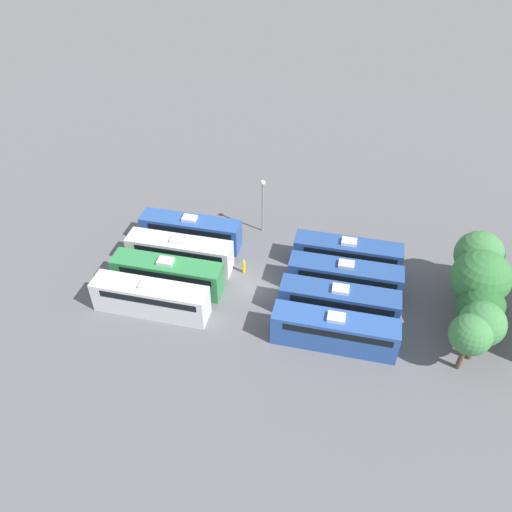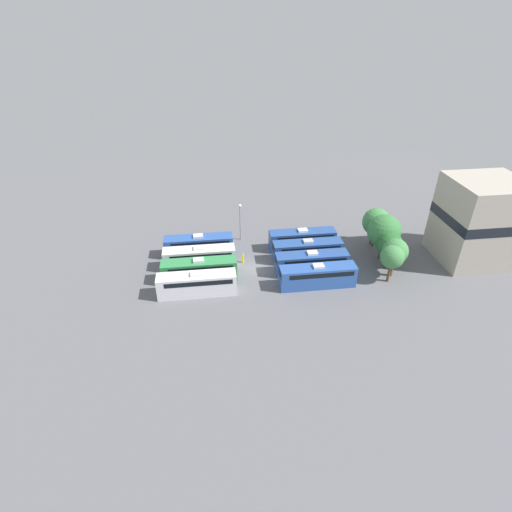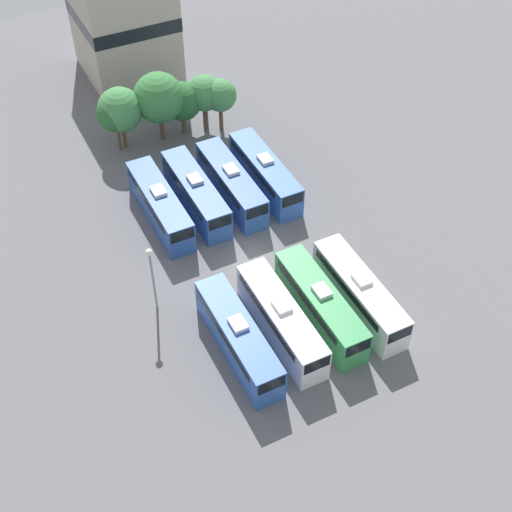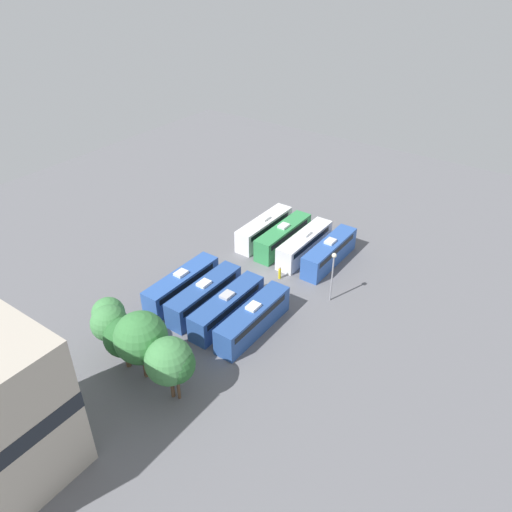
{
  "view_description": "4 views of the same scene",
  "coord_description": "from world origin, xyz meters",
  "views": [
    {
      "loc": [
        37.06,
        8.73,
        36.25
      ],
      "look_at": [
        -1.88,
        -0.24,
        2.82
      ],
      "focal_mm": 35.0,
      "sensor_mm": 36.0,
      "label": 1
    },
    {
      "loc": [
        53.45,
        -6.52,
        35.96
      ],
      "look_at": [
        0.68,
        0.16,
        2.88
      ],
      "focal_mm": 28.0,
      "sensor_mm": 36.0,
      "label": 2
    },
    {
      "loc": [
        -20.36,
        -41.01,
        47.03
      ],
      "look_at": [
        -0.46,
        -1.38,
        1.97
      ],
      "focal_mm": 50.0,
      "sensor_mm": 36.0,
      "label": 3
    },
    {
      "loc": [
        -31.58,
        45.12,
        38.65
      ],
      "look_at": [
        0.76,
        -0.31,
        3.18
      ],
      "focal_mm": 35.0,
      "sensor_mm": 36.0,
      "label": 4
    }
  ],
  "objects": [
    {
      "name": "bus_7",
      "position": [
        5.71,
        8.9,
        1.86
      ],
      "size": [
        2.62,
        11.51,
        3.74
      ],
      "color": "#2D56A8",
      "rests_on": "ground_plane"
    },
    {
      "name": "depot_building",
      "position": [
        0.97,
        36.29,
        6.94
      ],
      "size": [
        10.49,
        11.17,
        13.74
      ],
      "color": "#B2A899",
      "rests_on": "ground_plane"
    },
    {
      "name": "tree_5",
      "position": [
        5.95,
        20.02,
        4.39
      ],
      "size": [
        3.59,
        3.59,
        6.22
      ],
      "color": "brown",
      "rests_on": "ground_plane"
    },
    {
      "name": "ground_plane",
      "position": [
        0.0,
        0.0,
        0.0
      ],
      "size": [
        113.69,
        113.69,
        0.0
      ],
      "primitive_type": "plane",
      "color": "slate"
    },
    {
      "name": "worker_person",
      "position": [
        -2.18,
        -1.67,
        0.82
      ],
      "size": [
        0.36,
        0.36,
        1.77
      ],
      "color": "gold",
      "rests_on": "ground_plane"
    },
    {
      "name": "bus_5",
      "position": [
        -1.77,
        9.13,
        1.86
      ],
      "size": [
        2.62,
        11.51,
        3.74
      ],
      "color": "#284C93",
      "rests_on": "ground_plane"
    },
    {
      "name": "tree_2",
      "position": [
        -0.56,
        21.3,
        5.24
      ],
      "size": [
        5.43,
        5.43,
        7.97
      ],
      "color": "brown",
      "rests_on": "ground_plane"
    },
    {
      "name": "bus_2",
      "position": [
        1.85,
        -8.74,
        1.86
      ],
      "size": [
        2.62,
        11.51,
        3.74
      ],
      "color": "#338C4C",
      "rests_on": "ground_plane"
    },
    {
      "name": "bus_0",
      "position": [
        -5.76,
        -8.78,
        1.86
      ],
      "size": [
        2.62,
        11.51,
        3.74
      ],
      "color": "#2D56A8",
      "rests_on": "ground_plane"
    },
    {
      "name": "tree_0",
      "position": [
        -5.42,
        21.53,
        4.58
      ],
      "size": [
        3.84,
        3.84,
        6.51
      ],
      "color": "brown",
      "rests_on": "ground_plane"
    },
    {
      "name": "tree_4",
      "position": [
        4.53,
        21.08,
        4.45
      ],
      "size": [
        3.97,
        3.97,
        6.48
      ],
      "color": "brown",
      "rests_on": "ground_plane"
    },
    {
      "name": "bus_6",
      "position": [
        1.96,
        8.91,
        1.86
      ],
      "size": [
        2.62,
        11.51,
        3.74
      ],
      "color": "#284C93",
      "rests_on": "ground_plane"
    },
    {
      "name": "bus_1",
      "position": [
        -1.83,
        -8.69,
        1.86
      ],
      "size": [
        2.62,
        11.51,
        3.74
      ],
      "color": "silver",
      "rests_on": "ground_plane"
    },
    {
      "name": "bus_4",
      "position": [
        -5.52,
        9.09,
        1.86
      ],
      "size": [
        2.62,
        11.51,
        3.74
      ],
      "color": "#284C93",
      "rests_on": "ground_plane"
    },
    {
      "name": "tree_1",
      "position": [
        -4.76,
        21.71,
        4.76
      ],
      "size": [
        4.75,
        4.75,
        7.15
      ],
      "color": "brown",
      "rests_on": "ground_plane"
    },
    {
      "name": "bus_3",
      "position": [
        5.5,
        -9.1,
        1.86
      ],
      "size": [
        2.62,
        11.51,
        3.74
      ],
      "color": "silver",
      "rests_on": "ground_plane"
    },
    {
      "name": "tree_3",
      "position": [
        2.05,
        21.39,
        3.98
      ],
      "size": [
        4.23,
        4.23,
        6.12
      ],
      "color": "brown",
      "rests_on": "ground_plane"
    },
    {
      "name": "light_pole",
      "position": [
        -10.02,
        -1.33,
        4.82
      ],
      "size": [
        0.6,
        0.6,
        7.01
      ],
      "color": "gray",
      "rests_on": "ground_plane"
    }
  ]
}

